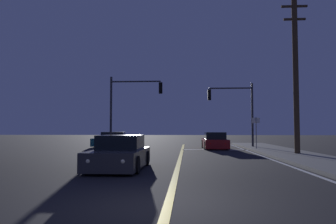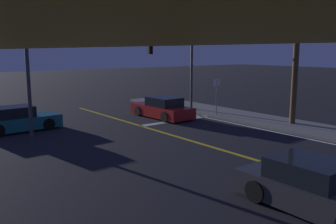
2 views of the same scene
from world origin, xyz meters
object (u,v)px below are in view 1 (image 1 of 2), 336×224
car_far_approaching_teal (116,141)px  traffic_signal_far_left (130,100)px  car_mid_block_red (215,142)px  street_sign_corner (256,128)px  car_distant_tail_charcoal (120,154)px  traffic_signal_near_right (235,105)px  utility_pole_right (296,73)px

car_far_approaching_teal → traffic_signal_far_left: (1.59, -2.10, 3.35)m
car_mid_block_red → street_sign_corner: (2.92, -1.96, 1.09)m
car_distant_tail_charcoal → car_far_approaching_teal: 15.42m
street_sign_corner → traffic_signal_near_right: bearing=111.2°
car_distant_tail_charcoal → car_mid_block_red: same height
car_distant_tail_charcoal → street_sign_corner: street_sign_corner is taller
car_far_approaching_teal → utility_pole_right: 15.84m
traffic_signal_far_left → street_sign_corner: size_ratio=2.36×
car_distant_tail_charcoal → car_far_approaching_teal: bearing=-76.1°
utility_pole_right → street_sign_corner: 5.92m
car_far_approaching_teal → street_sign_corner: size_ratio=1.71×
utility_pole_right → traffic_signal_near_right: bearing=108.3°
car_mid_block_red → street_sign_corner: 3.68m
traffic_signal_near_right → car_far_approaching_teal: bearing=-3.9°
street_sign_corner → traffic_signal_far_left: bearing=171.9°
street_sign_corner → car_mid_block_red: bearing=146.2°
car_far_approaching_teal → street_sign_corner: 11.99m
traffic_signal_near_right → utility_pole_right: 8.02m
car_distant_tail_charcoal → traffic_signal_near_right: 16.09m
traffic_signal_far_left → utility_pole_right: bearing=-28.5°
car_distant_tail_charcoal → utility_pole_right: 12.26m
car_distant_tail_charcoal → utility_pole_right: utility_pole_right is taller
car_mid_block_red → street_sign_corner: street_sign_corner is taller
traffic_signal_near_right → street_sign_corner: traffic_signal_near_right is taller
car_mid_block_red → car_far_approaching_teal: 8.63m
traffic_signal_far_left → utility_pole_right: 12.82m
car_distant_tail_charcoal → traffic_signal_far_left: 13.47m
car_mid_block_red → street_sign_corner: bearing=-35.3°
traffic_signal_far_left → car_distant_tail_charcoal: bearing=-81.2°
car_mid_block_red → utility_pole_right: 9.08m
car_mid_block_red → traffic_signal_near_right: 3.66m
utility_pole_right → street_sign_corner: size_ratio=3.89×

